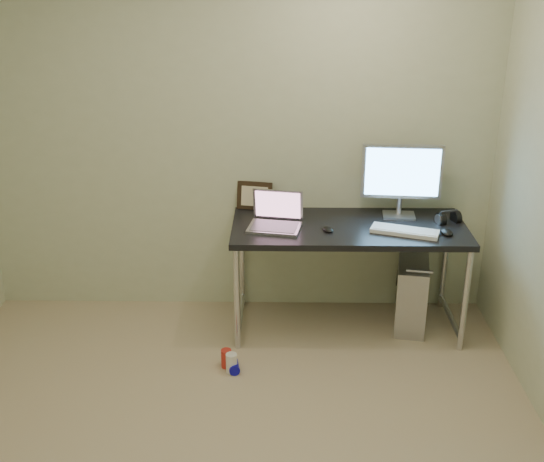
{
  "coord_description": "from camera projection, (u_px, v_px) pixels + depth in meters",
  "views": [
    {
      "loc": [
        0.31,
        -2.73,
        2.4
      ],
      "look_at": [
        0.25,
        1.07,
        0.85
      ],
      "focal_mm": 45.0,
      "sensor_mm": 36.0,
      "label": 1
    }
  ],
  "objects": [
    {
      "name": "mouse_right",
      "position": [
        447.0,
        231.0,
        4.31
      ],
      "size": [
        0.09,
        0.13,
        0.04
      ],
      "primitive_type": "ellipsoid",
      "rotation": [
        0.0,
        0.0,
        0.14
      ],
      "color": "black",
      "rests_on": "desk"
    },
    {
      "name": "keyboard",
      "position": [
        405.0,
        231.0,
        4.33
      ],
      "size": [
        0.45,
        0.27,
        0.03
      ],
      "primitive_type": "cube",
      "rotation": [
        0.0,
        0.0,
        -0.33
      ],
      "color": "white",
      "rests_on": "desk"
    },
    {
      "name": "cable_b",
      "position": [
        413.0,
        260.0,
        4.83
      ],
      "size": [
        0.02,
        0.11,
        0.71
      ],
      "primitive_type": "cylinder",
      "rotation": [
        0.14,
        0.0,
        0.09
      ],
      "color": "black",
      "rests_on": "ground"
    },
    {
      "name": "laptop",
      "position": [
        276.0,
        219.0,
        4.42
      ],
      "size": [
        0.37,
        0.32,
        0.23
      ],
      "rotation": [
        0.0,
        0.0,
        -0.17
      ],
      "color": "#BBBAC3",
      "rests_on": "desk"
    },
    {
      "name": "mouse_left",
      "position": [
        328.0,
        228.0,
        4.36
      ],
      "size": [
        0.09,
        0.12,
        0.03
      ],
      "primitive_type": "ellipsoid",
      "rotation": [
        0.0,
        0.0,
        0.33
      ],
      "color": "black",
      "rests_on": "desk"
    },
    {
      "name": "can_red",
      "position": [
        226.0,
        358.0,
        4.24
      ],
      "size": [
        0.08,
        0.08,
        0.12
      ],
      "primitive_type": "cylinder",
      "rotation": [
        0.0,
        0.0,
        -0.35
      ],
      "color": "red",
      "rests_on": "ground"
    },
    {
      "name": "monitor",
      "position": [
        402.0,
        175.0,
        4.5
      ],
      "size": [
        0.53,
        0.17,
        0.5
      ],
      "rotation": [
        0.0,
        0.0,
        -0.08
      ],
      "color": "#BBBAC3",
      "rests_on": "desk"
    },
    {
      "name": "tower_computer",
      "position": [
        411.0,
        293.0,
        4.67
      ],
      "size": [
        0.28,
        0.49,
        0.51
      ],
      "rotation": [
        0.0,
        0.0,
        -0.18
      ],
      "color": "#A1A2A6",
      "rests_on": "ground"
    },
    {
      "name": "webcam",
      "position": [
        292.0,
        200.0,
        4.66
      ],
      "size": [
        0.04,
        0.03,
        0.11
      ],
      "rotation": [
        0.0,
        0.0,
        0.2
      ],
      "color": "silver",
      "rests_on": "desk"
    },
    {
      "name": "cable_a",
      "position": [
        400.0,
        257.0,
        4.84
      ],
      "size": [
        0.01,
        0.16,
        0.69
      ],
      "primitive_type": "cylinder",
      "rotation": [
        0.21,
        0.0,
        0.0
      ],
      "color": "black",
      "rests_on": "ground"
    },
    {
      "name": "can_white",
      "position": [
        231.0,
        363.0,
        4.19
      ],
      "size": [
        0.09,
        0.09,
        0.13
      ],
      "primitive_type": "cylinder",
      "rotation": [
        0.0,
        0.0,
        0.4
      ],
      "color": "white",
      "rests_on": "ground"
    },
    {
      "name": "picture_frame",
      "position": [
        255.0,
        196.0,
        4.7
      ],
      "size": [
        0.25,
        0.12,
        0.2
      ],
      "primitive_type": "cube",
      "rotation": [
        -0.21,
        0.0,
        -0.2
      ],
      "color": "black",
      "rests_on": "desk"
    },
    {
      "name": "desk",
      "position": [
        349.0,
        237.0,
        4.48
      ],
      "size": [
        1.53,
        0.67,
        0.75
      ],
      "color": "black",
      "rests_on": "ground"
    },
    {
      "name": "headphones",
      "position": [
        448.0,
        218.0,
        4.49
      ],
      "size": [
        0.18,
        0.1,
        0.1
      ],
      "rotation": [
        0.0,
        0.0,
        0.33
      ],
      "color": "black",
      "rests_on": "desk"
    },
    {
      "name": "wall_back",
      "position": [
        237.0,
        137.0,
        4.58
      ],
      "size": [
        3.5,
        0.02,
        2.5
      ],
      "primitive_type": "cube",
      "color": "beige",
      "rests_on": "ground"
    },
    {
      "name": "can_blue",
      "position": [
        234.0,
        366.0,
        4.21
      ],
      "size": [
        0.09,
        0.13,
        0.07
      ],
      "primitive_type": "cylinder",
      "rotation": [
        1.57,
        0.0,
        0.18
      ],
      "color": "#100DB8",
      "rests_on": "ground"
    }
  ]
}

